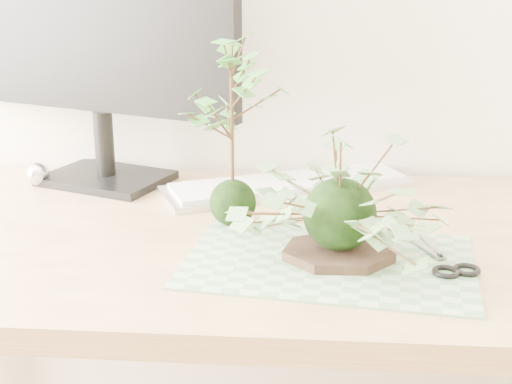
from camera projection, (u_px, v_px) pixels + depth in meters
desk at (273, 280)px, 1.22m from camera, size 1.60×0.70×0.74m
cutting_mat at (329, 261)px, 1.07m from camera, size 0.46×0.34×0.00m
stone_dish at (338, 253)px, 1.08m from camera, size 0.18×0.18×0.01m
ivy_kokedama at (341, 181)px, 1.04m from camera, size 0.39×0.39×0.22m
maple_kokedama at (232, 90)px, 1.15m from camera, size 0.20×0.20×0.33m
keyboard at (289, 185)px, 1.41m from camera, size 0.52×0.34×0.02m
monitor at (98, 31)px, 1.38m from camera, size 0.57×0.26×0.53m
foil_ball at (38, 174)px, 1.43m from camera, size 0.05×0.05×0.05m
scissors at (445, 265)px, 1.05m from camera, size 0.08×0.17×0.01m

